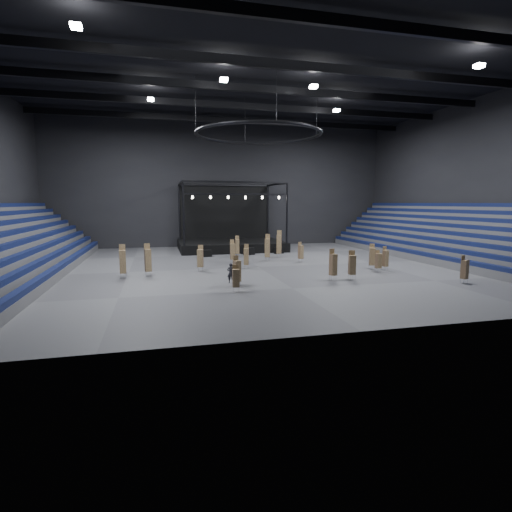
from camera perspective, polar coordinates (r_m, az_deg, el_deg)
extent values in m
plane|color=#4B4B4D|center=(40.25, 0.33, -1.58)|extent=(50.00, 50.00, 0.00)
cube|color=black|center=(41.39, 0.35, 23.85)|extent=(50.00, 42.00, 0.20)
cube|color=black|center=(60.37, -4.66, 10.02)|extent=(50.00, 0.20, 18.00)
cube|color=black|center=(20.23, 15.68, 14.66)|extent=(50.00, 0.20, 18.00)
cube|color=black|center=(51.97, 28.55, 9.54)|extent=(0.20, 42.00, 18.00)
cube|color=#505053|center=(40.67, -30.35, -2.00)|extent=(7.20, 40.00, 0.75)
cube|color=black|center=(39.78, -25.87, -1.07)|extent=(0.59, 40.00, 0.40)
cube|color=#505053|center=(40.75, -30.99, -1.49)|extent=(6.30, 40.00, 1.50)
cube|color=black|center=(39.88, -27.19, -0.04)|extent=(0.59, 40.00, 0.40)
cube|color=#505053|center=(40.84, -31.63, -0.99)|extent=(5.40, 40.00, 2.25)
cube|color=black|center=(40.02, -28.51, 0.98)|extent=(0.59, 40.00, 0.40)
cube|color=#505053|center=(40.93, -32.27, -0.48)|extent=(4.50, 40.00, 3.00)
cube|color=black|center=(40.19, -29.82, 2.00)|extent=(0.59, 40.00, 0.40)
cube|color=black|center=(40.39, -31.12, 3.00)|extent=(0.59, 40.00, 0.40)
cube|color=black|center=(40.63, -32.41, 4.00)|extent=(0.59, 40.00, 0.40)
cube|color=#505053|center=(49.93, 24.87, -0.06)|extent=(7.20, 40.00, 0.75)
cube|color=black|center=(47.88, 21.84, 0.49)|extent=(0.59, 40.00, 0.40)
cube|color=#505053|center=(50.17, 25.29, 0.38)|extent=(6.30, 40.00, 1.50)
cube|color=black|center=(48.33, 22.75, 1.40)|extent=(0.59, 40.00, 0.40)
cube|color=#505053|center=(50.41, 25.71, 0.82)|extent=(5.40, 40.00, 2.25)
cube|color=black|center=(48.80, 23.64, 2.30)|extent=(0.59, 40.00, 0.40)
cube|color=#505053|center=(50.66, 26.13, 1.25)|extent=(4.50, 40.00, 3.00)
cube|color=black|center=(49.30, 24.52, 3.17)|extent=(0.59, 40.00, 0.40)
cube|color=#505053|center=(50.92, 26.54, 1.68)|extent=(3.60, 40.00, 3.75)
cube|color=black|center=(49.82, 25.38, 4.03)|extent=(0.59, 40.00, 0.40)
cube|color=#505053|center=(51.18, 26.95, 2.10)|extent=(2.70, 40.00, 4.50)
cube|color=black|center=(50.37, 26.23, 4.86)|extent=(0.59, 40.00, 0.40)
cube|color=#505053|center=(51.45, 27.36, 2.52)|extent=(1.80, 40.00, 5.25)
cube|color=black|center=(50.93, 27.05, 5.68)|extent=(0.59, 40.00, 0.40)
cube|color=#505053|center=(51.72, 27.76, 2.93)|extent=(0.90, 40.00, 6.00)
cube|color=black|center=(51.52, 27.87, 6.48)|extent=(0.59, 40.00, 0.40)
cube|color=black|center=(55.20, -3.64, 1.53)|extent=(14.00, 10.00, 1.20)
cube|color=black|center=(59.64, -4.51, 6.40)|extent=(13.30, 0.30, 8.00)
cylinder|color=black|center=(49.53, -10.29, 5.95)|extent=(0.24, 0.24, 7.80)
cylinder|color=black|center=(58.71, -10.88, 6.17)|extent=(0.24, 0.24, 7.80)
cylinder|color=black|center=(52.08, 4.44, 6.12)|extent=(0.24, 0.24, 7.80)
cylinder|color=black|center=(60.88, 1.70, 6.35)|extent=(0.24, 0.24, 7.80)
cube|color=black|center=(50.44, -2.77, 10.52)|extent=(13.40, 0.25, 0.25)
cube|color=black|center=(59.48, -4.52, 10.06)|extent=(13.40, 0.25, 0.25)
cube|color=black|center=(50.39, -2.76, 8.82)|extent=(13.40, 0.20, 0.20)
cylinder|color=white|center=(49.60, -9.07, 8.29)|extent=(0.24, 0.24, 0.35)
cylinder|color=white|center=(49.84, -6.52, 8.33)|extent=(0.24, 0.24, 0.35)
cylinder|color=white|center=(50.18, -4.00, 8.36)|extent=(0.24, 0.24, 0.35)
cylinder|color=white|center=(50.60, -1.52, 8.37)|extent=(0.24, 0.24, 0.35)
cylinder|color=white|center=(51.12, 0.91, 8.36)|extent=(0.24, 0.24, 0.35)
cylinder|color=white|center=(51.73, 3.29, 8.34)|extent=(0.24, 0.24, 0.35)
torus|color=black|center=(40.28, 0.34, 17.00)|extent=(12.30, 12.30, 0.30)
cylinder|color=black|center=(42.61, 8.68, 19.82)|extent=(0.04, 0.04, 5.00)
cylinder|color=black|center=(46.47, -1.59, 18.86)|extent=(0.04, 0.04, 5.00)
cylinder|color=black|center=(39.75, -8.65, 20.72)|extent=(0.04, 0.04, 5.00)
cylinder|color=black|center=(35.15, 2.96, 22.56)|extent=(0.04, 0.04, 5.00)
cube|color=black|center=(27.66, 9.28, 30.45)|extent=(49.00, 0.35, 0.70)
cube|color=black|center=(34.72, 3.51, 25.68)|extent=(49.00, 0.35, 0.70)
cube|color=black|center=(41.18, 0.35, 22.78)|extent=(49.00, 0.35, 0.70)
cube|color=black|center=(47.79, -1.87, 20.63)|extent=(49.00, 0.35, 0.70)
cube|color=black|center=(55.46, -3.70, 18.79)|extent=(49.00, 0.35, 0.70)
cube|color=white|center=(28.71, -24.32, 27.74)|extent=(0.60, 0.60, 0.25)
cube|color=white|center=(37.05, 29.24, 22.62)|extent=(0.60, 0.60, 0.25)
cube|color=white|center=(43.72, -14.80, 20.82)|extent=(0.60, 0.60, 0.25)
cube|color=white|center=(47.99, 11.45, 19.70)|extent=(0.60, 0.60, 0.25)
cube|color=white|center=(36.45, -4.63, 23.80)|extent=(0.60, 0.60, 0.25)
cube|color=white|center=(38.54, 8.22, 22.84)|extent=(0.60, 0.60, 0.25)
cube|color=black|center=(48.18, -7.10, 0.37)|extent=(1.33, 0.85, 0.82)
cube|color=black|center=(49.59, -0.97, 0.68)|extent=(1.49, 1.11, 0.89)
cube|color=black|center=(50.95, 3.30, 0.80)|extent=(1.31, 0.90, 0.80)
cylinder|color=silver|center=(40.07, 17.88, -1.73)|extent=(0.03, 0.03, 0.36)
cylinder|color=silver|center=(40.35, 17.63, -1.66)|extent=(0.03, 0.03, 0.36)
cylinder|color=silver|center=(40.25, 18.29, -1.71)|extent=(0.03, 0.03, 0.36)
cylinder|color=silver|center=(40.53, 18.03, -1.64)|extent=(0.03, 0.03, 0.36)
cube|color=tan|center=(40.16, 18.01, -0.33)|extent=(0.48, 0.48, 1.56)
cube|color=tan|center=(40.21, 17.89, 0.73)|extent=(0.41, 0.11, 0.86)
cylinder|color=silver|center=(44.21, 1.44, -0.47)|extent=(0.03, 0.03, 0.43)
cylinder|color=silver|center=(44.60, 1.30, -0.40)|extent=(0.03, 0.03, 0.43)
cylinder|color=silver|center=(44.32, 1.95, -0.45)|extent=(0.03, 0.03, 0.43)
cylinder|color=silver|center=(44.71, 1.81, -0.38)|extent=(0.03, 0.03, 0.43)
cube|color=tan|center=(44.30, 1.63, 1.17)|extent=(0.69, 0.69, 2.05)
cube|color=tan|center=(44.42, 1.68, 2.45)|extent=(0.48, 0.26, 1.13)
cylinder|color=silver|center=(35.89, -18.78, -2.76)|extent=(0.03, 0.03, 0.44)
cylinder|color=silver|center=(36.30, -18.72, -2.64)|extent=(0.03, 0.03, 0.44)
cylinder|color=silver|center=(35.86, -18.11, -2.74)|extent=(0.03, 0.03, 0.44)
cylinder|color=silver|center=(36.27, -18.07, -2.62)|extent=(0.03, 0.03, 0.44)
cube|color=tan|center=(35.89, -18.50, -0.78)|extent=(0.56, 0.56, 1.98)
cube|color=tan|center=(35.99, -18.56, 0.75)|extent=(0.51, 0.09, 1.09)
cylinder|color=silver|center=(38.61, 16.94, -2.01)|extent=(0.03, 0.03, 0.39)
cylinder|color=silver|center=(38.93, 16.66, -1.92)|extent=(0.03, 0.03, 0.39)
cylinder|color=silver|center=(38.80, 17.42, -1.98)|extent=(0.03, 0.03, 0.39)
cylinder|color=silver|center=(39.12, 17.13, -1.89)|extent=(0.03, 0.03, 0.39)
cube|color=tan|center=(38.73, 17.09, -0.67)|extent=(0.50, 0.50, 1.36)
cube|color=tan|center=(38.81, 16.96, 0.29)|extent=(0.45, 0.09, 0.75)
cylinder|color=silver|center=(47.24, 3.13, 0.06)|extent=(0.03, 0.03, 0.46)
cylinder|color=silver|center=(47.65, 2.97, 0.12)|extent=(0.03, 0.03, 0.46)
cylinder|color=silver|center=(47.37, 3.63, 0.07)|extent=(0.03, 0.03, 0.46)
cylinder|color=silver|center=(47.78, 3.47, 0.14)|extent=(0.03, 0.03, 0.46)
cube|color=tan|center=(47.36, 3.31, 1.68)|extent=(0.72, 0.72, 2.18)
cube|color=tan|center=(47.49, 3.35, 2.96)|extent=(0.52, 0.26, 1.20)
cylinder|color=silver|center=(39.11, -1.60, -1.57)|extent=(0.03, 0.03, 0.37)
cylinder|color=silver|center=(39.46, -1.71, -1.49)|extent=(0.03, 0.03, 0.37)
cylinder|color=silver|center=(39.19, -1.09, -1.55)|extent=(0.03, 0.03, 0.37)
cylinder|color=silver|center=(39.53, -1.21, -1.47)|extent=(0.03, 0.03, 0.37)
cube|color=tan|center=(39.18, -1.41, -0.07)|extent=(0.57, 0.57, 1.63)
cube|color=tan|center=(39.27, -1.38, 1.07)|extent=(0.43, 0.19, 0.90)
cylinder|color=silver|center=(40.14, 16.10, -1.61)|extent=(0.03, 0.03, 0.41)
cylinder|color=silver|center=(40.48, 15.82, -1.52)|extent=(0.03, 0.03, 0.41)
cylinder|color=silver|center=(40.34, 16.57, -1.58)|extent=(0.03, 0.03, 0.41)
cylinder|color=silver|center=(40.67, 16.30, -1.50)|extent=(0.03, 0.03, 0.41)
cube|color=tan|center=(40.26, 16.25, -0.08)|extent=(0.62, 0.62, 1.68)
cube|color=tan|center=(40.36, 16.23, 1.07)|extent=(0.47, 0.21, 0.92)
cylinder|color=silver|center=(31.11, -3.00, -3.97)|extent=(0.03, 0.03, 0.37)
cylinder|color=silver|center=(31.45, -3.12, -3.84)|extent=(0.03, 0.03, 0.37)
cylinder|color=silver|center=(31.18, -2.36, -3.94)|extent=(0.03, 0.03, 0.37)
cylinder|color=silver|center=(31.52, -2.49, -3.81)|extent=(0.03, 0.03, 0.37)
cube|color=tan|center=(31.13, -2.75, -2.10)|extent=(0.53, 0.53, 1.61)
cube|color=tan|center=(31.19, -2.89, -0.68)|extent=(0.43, 0.14, 0.88)
cylinder|color=silver|center=(42.70, -3.55, -0.80)|extent=(0.03, 0.03, 0.39)
cylinder|color=silver|center=(43.06, -3.64, -0.73)|extent=(0.03, 0.03, 0.39)
cylinder|color=silver|center=(42.76, -3.06, -0.78)|extent=(0.03, 0.03, 0.39)
cylinder|color=silver|center=(43.13, -3.16, -0.71)|extent=(0.03, 0.03, 0.39)
cube|color=tan|center=(42.77, -3.36, 0.65)|extent=(0.48, 0.48, 1.72)
cube|color=tan|center=(42.87, -3.43, 1.76)|extent=(0.45, 0.07, 0.95)
cylinder|color=silver|center=(28.74, -3.17, -4.91)|extent=(0.03, 0.03, 0.40)
cylinder|color=silver|center=(29.11, -3.31, -4.75)|extent=(0.03, 0.03, 0.40)
cylinder|color=silver|center=(28.82, -2.44, -4.87)|extent=(0.03, 0.03, 0.40)
cylinder|color=silver|center=(29.18, -2.58, -4.72)|extent=(0.03, 0.03, 0.40)
cube|color=tan|center=(28.79, -2.89, -3.16)|extent=(0.51, 0.51, 1.30)
cube|color=tan|center=(28.88, -2.94, -1.92)|extent=(0.46, 0.10, 0.72)
cylinder|color=silver|center=(35.92, 27.53, -3.26)|extent=(0.03, 0.03, 0.38)
cylinder|color=silver|center=(36.18, 27.16, -3.16)|extent=(0.03, 0.03, 0.38)
cylinder|color=silver|center=(36.15, 27.96, -3.22)|extent=(0.03, 0.03, 0.38)
cylinder|color=silver|center=(36.42, 27.59, -3.12)|extent=(0.03, 0.03, 0.38)
cube|color=tan|center=(36.02, 27.65, -1.70)|extent=(0.58, 0.58, 1.52)
cube|color=tan|center=(36.01, 27.46, -0.55)|extent=(0.43, 0.19, 0.84)
cylinder|color=silver|center=(47.62, -2.85, 0.07)|extent=(0.03, 0.03, 0.38)
cylinder|color=silver|center=(47.97, -2.93, 0.13)|extent=(0.03, 0.03, 0.38)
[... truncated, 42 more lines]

